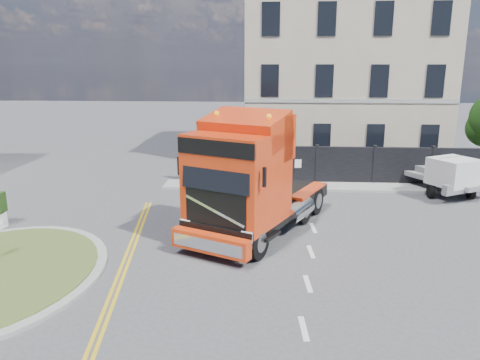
{
  "coord_description": "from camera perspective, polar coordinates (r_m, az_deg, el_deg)",
  "views": [
    {
      "loc": [
        1.46,
        -15.51,
        6.39
      ],
      "look_at": [
        0.32,
        2.42,
        1.8
      ],
      "focal_mm": 35.0,
      "sensor_mm": 36.0,
      "label": 1
    }
  ],
  "objects": [
    {
      "name": "georgian_building",
      "position": [
        32.33,
        12.02,
        12.94
      ],
      "size": [
        12.3,
        10.3,
        12.8
      ],
      "color": "#B4A78F",
      "rests_on": "ground"
    },
    {
      "name": "truck",
      "position": [
        17.01,
        0.93,
        -0.46
      ],
      "size": [
        5.84,
        8.09,
        4.56
      ],
      "rotation": [
        0.0,
        0.0,
        -0.45
      ],
      "color": "black",
      "rests_on": "ground"
    },
    {
      "name": "flatbed_pickup",
      "position": [
        24.8,
        24.04,
        0.63
      ],
      "size": [
        3.93,
        5.15,
        1.94
      ],
      "rotation": [
        0.0,
        0.0,
        0.53
      ],
      "color": "slate",
      "rests_on": "ground"
    },
    {
      "name": "hoarding_fence",
      "position": [
        25.6,
        15.03,
        1.69
      ],
      "size": [
        18.8,
        0.25,
        2.0
      ],
      "color": "black",
      "rests_on": "ground"
    },
    {
      "name": "pavement_far",
      "position": [
        24.86,
        14.03,
        -0.86
      ],
      "size": [
        20.0,
        1.6,
        0.12
      ],
      "primitive_type": "cube",
      "color": "gray",
      "rests_on": "ground"
    },
    {
      "name": "ground",
      "position": [
        16.83,
        -1.63,
        -7.97
      ],
      "size": [
        120.0,
        120.0,
        0.0
      ],
      "primitive_type": "plane",
      "color": "#424244",
      "rests_on": "ground"
    }
  ]
}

